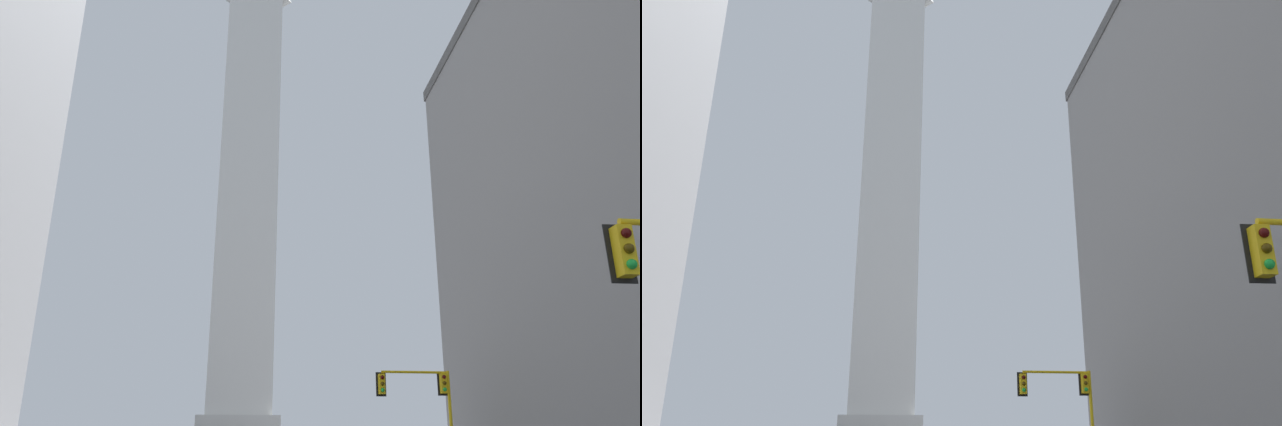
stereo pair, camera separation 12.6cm
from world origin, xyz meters
TOP-DOWN VIEW (x-y plane):
  - obelisk at (0.00, 75.46)m, footprint 9.39×9.39m
  - traffic_light_mid_right at (10.47, 33.44)m, footprint 4.35×0.50m

SIDE VIEW (x-z plane):
  - traffic_light_mid_right at x=10.47m, z-range 1.44..7.04m
  - obelisk at x=0.00m, z-range -1.21..71.72m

